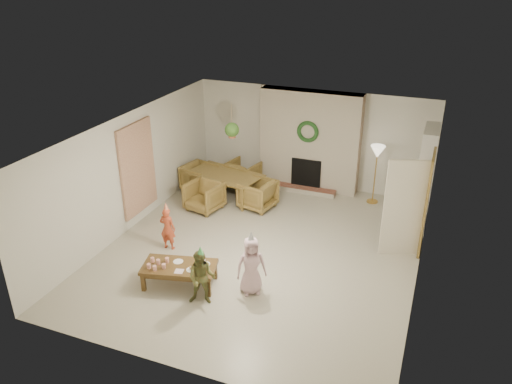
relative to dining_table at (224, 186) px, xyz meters
The scene contains 56 objects.
floor 2.61m from the dining_table, 48.16° to the right, with size 7.00×7.00×0.00m, color #B7B29E.
ceiling 3.39m from the dining_table, 48.16° to the right, with size 7.00×7.00×0.00m, color white.
wall_back 2.52m from the dining_table, 42.35° to the left, with size 7.00×7.00×0.00m, color silver.
wall_front 5.77m from the dining_table, 72.36° to the right, with size 7.00×7.00×0.00m, color silver.
wall_left 2.49m from the dining_table, 123.48° to the right, with size 7.00×7.00×0.00m, color silver.
wall_right 5.19m from the dining_table, 22.19° to the right, with size 7.00×7.00×0.00m, color silver.
fireplace_mass 2.40m from the dining_table, 38.51° to the left, with size 2.50×0.40×2.50m, color #512715.
fireplace_hearth 2.02m from the dining_table, 30.66° to the left, with size 1.60×0.30×0.12m, color maroon.
fireplace_firebox 2.10m from the dining_table, 34.66° to the left, with size 0.75×0.12×0.75m, color black.
fireplace_wreath 2.41m from the dining_table, 33.52° to the left, with size 0.54×0.54×0.10m, color #19431A.
floor_lamp_base 3.61m from the dining_table, 17.35° to the left, with size 0.27×0.27×0.03m, color gold.
floor_lamp_post 3.62m from the dining_table, 17.35° to the left, with size 0.03×0.03×1.29m, color gold.
floor_lamp_shade 3.73m from the dining_table, 17.35° to the left, with size 0.34×0.34×0.29m, color beige.
bookshelf_carcass 4.65m from the dining_table, ahead, with size 0.30×1.00×2.20m, color white.
bookshelf_shelf_a 4.56m from the dining_table, ahead, with size 0.30×0.92×0.03m, color white.
bookshelf_shelf_b 4.59m from the dining_table, ahead, with size 0.30×0.92×0.03m, color white.
bookshelf_shelf_c 4.66m from the dining_table, ahead, with size 0.30×0.92×0.03m, color white.
bookshelf_shelf_d 4.75m from the dining_table, ahead, with size 0.30×0.92×0.03m, color white.
books_row_lower 4.54m from the dining_table, ahead, with size 0.20×0.40×0.24m, color #AB1F28.
books_row_mid 4.60m from the dining_table, ahead, with size 0.20×0.44×0.24m, color #235083.
books_row_upper 4.66m from the dining_table, ahead, with size 0.20×0.36×0.22m, color gold.
door_frame 4.79m from the dining_table, ahead, with size 0.05×0.86×2.04m, color olive.
door_leaf 4.50m from the dining_table, 14.42° to the right, with size 0.05×0.80×2.00m, color beige.
curtain_panel 2.32m from the dining_table, 125.56° to the right, with size 0.06×1.20×2.00m, color beige.
dining_table is the anchor object (origin of this frame).
dining_chair_near 0.78m from the dining_table, 102.55° to the right, with size 0.74×0.76×0.69m, color olive.
dining_chair_far 0.78m from the dining_table, 77.45° to the left, with size 0.74×0.76×0.69m, color olive.
dining_chair_left 0.78m from the dining_table, 167.45° to the left, with size 0.74×0.76×0.69m, color olive.
dining_chair_right 0.97m from the dining_table, 12.55° to the right, with size 0.74×0.76×0.69m, color olive.
hanging_plant_cord 1.93m from the dining_table, 45.13° to the right, with size 0.01×0.01×0.70m, color tan.
hanging_plant_pot 1.61m from the dining_table, 45.13° to the right, with size 0.16×0.16×0.12m, color brown.
hanging_plant_foliage 1.72m from the dining_table, 45.13° to the right, with size 0.32×0.32×0.32m, color #2A501A.
coffee_table_top 3.69m from the dining_table, 77.94° to the right, with size 1.30×0.65×0.06m, color brown.
coffee_table_apron 3.69m from the dining_table, 77.94° to the right, with size 1.20×0.55×0.08m, color brown.
coffee_leg_fl 4.01m from the dining_table, 86.29° to the right, with size 0.07×0.07×0.34m, color brown.
coffee_leg_fr 3.98m from the dining_table, 69.32° to the right, with size 0.07×0.07×0.34m, color brown.
coffee_leg_bl 3.49m from the dining_table, 87.79° to the right, with size 0.07×0.07×0.34m, color brown.
coffee_leg_br 3.46m from the dining_table, 68.24° to the right, with size 0.07×0.07×0.34m, color brown.
cup_a 3.88m from the dining_table, 85.27° to the right, with size 0.07×0.07×0.09m, color white.
cup_b 3.69m from the dining_table, 85.75° to the right, with size 0.07×0.07×0.09m, color white.
cup_c 3.92m from the dining_table, 83.42° to the right, with size 0.07×0.07×0.09m, color white.
cup_d 3.72m from the dining_table, 83.80° to the right, with size 0.07×0.07×0.09m, color white.
cup_e 3.82m from the dining_table, 81.49° to the right, with size 0.07×0.07×0.09m, color white.
cup_f 3.62m from the dining_table, 81.77° to the right, with size 0.07×0.07×0.09m, color white.
plate_a 3.57m from the dining_table, 78.80° to the right, with size 0.18×0.18×0.01m, color white.
plate_b 3.79m from the dining_table, 74.12° to the right, with size 0.18×0.18×0.01m, color white.
plate_c 3.60m from the dining_table, 70.82° to the right, with size 0.18×0.18×0.01m, color white.
food_scoop 3.79m from the dining_table, 74.12° to the right, with size 0.07×0.07×0.07m, color tan.
napkin_left 3.86m from the dining_table, 77.13° to the right, with size 0.15×0.15×0.01m, color #DDA3AB.
napkin_right 3.51m from the dining_table, 72.31° to the right, with size 0.15×0.15×0.01m, color #DDA3AB.
child_red 2.58m from the dining_table, 91.35° to the right, with size 0.33×0.22×0.90m, color #C14829.
party_hat_red 2.66m from the dining_table, 91.35° to the right, with size 0.12×0.12×0.17m, color gold.
child_plaid 4.16m from the dining_table, 70.52° to the right, with size 0.48×0.38×1.00m, color brown.
party_hat_plaid 4.22m from the dining_table, 70.52° to the right, with size 0.12×0.12×0.16m, color #46A351.
child_pink 3.92m from the dining_table, 58.52° to the right, with size 0.53×0.34×1.08m, color beige.
party_hat_pink 3.99m from the dining_table, 58.52° to the right, with size 0.14×0.14×0.19m, color #B7B8BE.
Camera 1 is at (3.03, -8.14, 5.31)m, focal length 35.03 mm.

